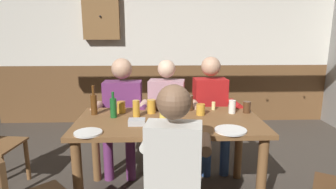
{
  "coord_description": "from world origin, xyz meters",
  "views": [
    {
      "loc": [
        -0.1,
        -2.28,
        1.55
      ],
      "look_at": [
        0.0,
        0.46,
        0.92
      ],
      "focal_mm": 31.19,
      "sensor_mm": 36.0,
      "label": 1
    }
  ],
  "objects_px": {
    "person_0": "(122,109)",
    "person_3": "(175,161)",
    "table_candle": "(213,106)",
    "pint_glass_2": "(158,105)",
    "pint_glass_8": "(201,109)",
    "pint_glass_0": "(121,107)",
    "pint_glass_1": "(136,109)",
    "person_1": "(166,110)",
    "pint_glass_4": "(190,103)",
    "bottle_1": "(94,104)",
    "dining_table": "(169,132)",
    "person_2": "(211,107)",
    "pint_glass_6": "(151,106)",
    "condiment_caddy": "(137,122)",
    "pint_glass_5": "(247,107)",
    "pint_glass_3": "(232,107)",
    "bottle_0": "(113,107)",
    "plate_0": "(88,133)",
    "pint_glass_7": "(164,113)",
    "plate_1": "(231,130)",
    "wall_dart_cabinet": "(101,16)"
  },
  "relations": [
    {
      "from": "person_0",
      "to": "person_3",
      "type": "distance_m",
      "value": 1.38
    },
    {
      "from": "table_candle",
      "to": "pint_glass_2",
      "type": "relative_size",
      "value": 0.8
    },
    {
      "from": "person_3",
      "to": "pint_glass_8",
      "type": "relative_size",
      "value": 11.65
    },
    {
      "from": "pint_glass_0",
      "to": "pint_glass_1",
      "type": "relative_size",
      "value": 0.7
    },
    {
      "from": "person_1",
      "to": "pint_glass_4",
      "type": "xyz_separation_m",
      "value": [
        0.23,
        -0.35,
        0.17
      ]
    },
    {
      "from": "bottle_1",
      "to": "pint_glass_2",
      "type": "bearing_deg",
      "value": 12.67
    },
    {
      "from": "dining_table",
      "to": "pint_glass_1",
      "type": "xyz_separation_m",
      "value": [
        -0.3,
        0.09,
        0.19
      ]
    },
    {
      "from": "person_2",
      "to": "pint_glass_1",
      "type": "distance_m",
      "value": 0.98
    },
    {
      "from": "person_0",
      "to": "pint_glass_6",
      "type": "distance_m",
      "value": 0.57
    },
    {
      "from": "condiment_caddy",
      "to": "pint_glass_6",
      "type": "bearing_deg",
      "value": 71.47
    },
    {
      "from": "person_1",
      "to": "pint_glass_5",
      "type": "relative_size",
      "value": 11.02
    },
    {
      "from": "table_candle",
      "to": "pint_glass_3",
      "type": "relative_size",
      "value": 0.64
    },
    {
      "from": "condiment_caddy",
      "to": "bottle_0",
      "type": "bearing_deg",
      "value": 135.93
    },
    {
      "from": "plate_0",
      "to": "pint_glass_7",
      "type": "bearing_deg",
      "value": 31.07
    },
    {
      "from": "plate_1",
      "to": "person_1",
      "type": "bearing_deg",
      "value": 116.83
    },
    {
      "from": "bottle_1",
      "to": "wall_dart_cabinet",
      "type": "xyz_separation_m",
      "value": [
        -0.27,
        2.03,
        0.87
      ]
    },
    {
      "from": "table_candle",
      "to": "bottle_1",
      "type": "height_order",
      "value": "bottle_1"
    },
    {
      "from": "table_candle",
      "to": "pint_glass_7",
      "type": "bearing_deg",
      "value": -150.63
    },
    {
      "from": "person_3",
      "to": "bottle_0",
      "type": "distance_m",
      "value": 0.9
    },
    {
      "from": "plate_1",
      "to": "pint_glass_7",
      "type": "xyz_separation_m",
      "value": [
        -0.52,
        0.34,
        0.05
      ]
    },
    {
      "from": "person_2",
      "to": "person_3",
      "type": "height_order",
      "value": "person_2"
    },
    {
      "from": "wall_dart_cabinet",
      "to": "person_3",
      "type": "bearing_deg",
      "value": -71.11
    },
    {
      "from": "person_0",
      "to": "pint_glass_0",
      "type": "distance_m",
      "value": 0.43
    },
    {
      "from": "bottle_1",
      "to": "plate_0",
      "type": "bearing_deg",
      "value": -83.42
    },
    {
      "from": "person_3",
      "to": "condiment_caddy",
      "type": "height_order",
      "value": "person_3"
    },
    {
      "from": "bottle_1",
      "to": "pint_glass_8",
      "type": "bearing_deg",
      "value": -2.99
    },
    {
      "from": "pint_glass_4",
      "to": "plate_1",
      "type": "bearing_deg",
      "value": -67.2
    },
    {
      "from": "plate_1",
      "to": "pint_glass_8",
      "type": "height_order",
      "value": "pint_glass_8"
    },
    {
      "from": "person_1",
      "to": "pint_glass_3",
      "type": "relative_size",
      "value": 9.66
    },
    {
      "from": "person_1",
      "to": "pint_glass_0",
      "type": "xyz_separation_m",
      "value": [
        -0.44,
        -0.4,
        0.15
      ]
    },
    {
      "from": "pint_glass_0",
      "to": "person_3",
      "type": "bearing_deg",
      "value": -62.15
    },
    {
      "from": "person_2",
      "to": "pint_glass_8",
      "type": "distance_m",
      "value": 0.57
    },
    {
      "from": "pint_glass_5",
      "to": "person_2",
      "type": "bearing_deg",
      "value": 118.88
    },
    {
      "from": "person_0",
      "to": "person_1",
      "type": "relative_size",
      "value": 1.02
    },
    {
      "from": "pint_glass_0",
      "to": "wall_dart_cabinet",
      "type": "height_order",
      "value": "wall_dart_cabinet"
    },
    {
      "from": "person_3",
      "to": "pint_glass_3",
      "type": "bearing_deg",
      "value": 62.73
    },
    {
      "from": "pint_glass_3",
      "to": "person_3",
      "type": "bearing_deg",
      "value": -125.99
    },
    {
      "from": "pint_glass_2",
      "to": "pint_glass_5",
      "type": "xyz_separation_m",
      "value": [
        0.85,
        -0.13,
        0.01
      ]
    },
    {
      "from": "pint_glass_0",
      "to": "pint_glass_3",
      "type": "distance_m",
      "value": 1.06
    },
    {
      "from": "pint_glass_0",
      "to": "pint_glass_1",
      "type": "xyz_separation_m",
      "value": [
        0.15,
        -0.15,
        0.02
      ]
    },
    {
      "from": "bottle_0",
      "to": "pint_glass_7",
      "type": "height_order",
      "value": "bottle_0"
    },
    {
      "from": "person_0",
      "to": "pint_glass_6",
      "type": "xyz_separation_m",
      "value": [
        0.33,
        -0.44,
        0.14
      ]
    },
    {
      "from": "person_2",
      "to": "pint_glass_5",
      "type": "height_order",
      "value": "person_2"
    },
    {
      "from": "pint_glass_5",
      "to": "person_0",
      "type": "bearing_deg",
      "value": 159.8
    },
    {
      "from": "dining_table",
      "to": "table_candle",
      "type": "bearing_deg",
      "value": 34.01
    },
    {
      "from": "person_0",
      "to": "person_1",
      "type": "bearing_deg",
      "value": -179.13
    },
    {
      "from": "pint_glass_5",
      "to": "pint_glass_2",
      "type": "bearing_deg",
      "value": 171.23
    },
    {
      "from": "plate_1",
      "to": "bottle_1",
      "type": "distance_m",
      "value": 1.27
    },
    {
      "from": "person_1",
      "to": "bottle_0",
      "type": "distance_m",
      "value": 0.76
    },
    {
      "from": "pint_glass_7",
      "to": "pint_glass_3",
      "type": "bearing_deg",
      "value": 13.57
    }
  ]
}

